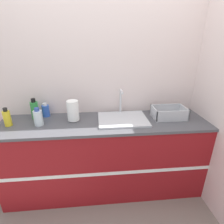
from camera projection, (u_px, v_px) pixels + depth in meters
name	position (u px, v px, depth m)	size (l,w,h in m)	color
ground_plane	(107.00, 204.00, 2.00)	(12.00, 12.00, 0.00)	slate
wall_back	(102.00, 81.00, 2.07)	(4.67, 0.06, 2.60)	silver
wall_right	(212.00, 85.00, 1.88)	(0.06, 2.57, 2.60)	silver
counter_cabinet	(105.00, 156.00, 2.09)	(2.30, 0.60, 0.92)	maroon
sink	(123.00, 118.00, 1.96)	(0.54, 0.43, 0.31)	silver
paper_towel_roll	(73.00, 111.00, 1.89)	(0.13, 0.13, 0.23)	#4C4C51
dish_rack	(169.00, 114.00, 2.00)	(0.37, 0.24, 0.13)	#B7BABF
bottle_blue	(46.00, 110.00, 2.03)	(0.08, 0.08, 0.16)	#2D56B7
bottle_clear	(38.00, 118.00, 1.81)	(0.09, 0.09, 0.19)	silver
bottle_yellow	(7.00, 118.00, 1.79)	(0.07, 0.07, 0.20)	yellow
bottle_green	(35.00, 110.00, 1.96)	(0.08, 0.08, 0.24)	#2D8C3D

